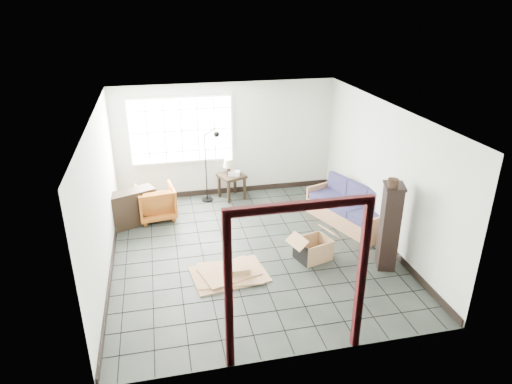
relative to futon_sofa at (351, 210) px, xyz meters
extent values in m
plane|color=black|center=(-2.21, -0.63, -0.30)|extent=(5.50, 5.50, 0.00)
cube|color=silver|center=(-2.21, 2.12, 1.00)|extent=(5.00, 0.02, 2.60)
cube|color=silver|center=(-2.21, -3.38, 1.00)|extent=(5.00, 0.02, 2.60)
cube|color=silver|center=(-4.71, -0.63, 1.00)|extent=(0.02, 5.50, 2.60)
cube|color=silver|center=(0.29, -0.63, 1.00)|extent=(0.02, 5.50, 2.60)
cube|color=white|center=(-2.21, -0.63, 2.30)|extent=(5.00, 5.50, 0.02)
cube|color=black|center=(-2.21, 2.10, -0.24)|extent=(4.95, 0.03, 0.12)
cube|color=black|center=(-4.69, -0.63, -0.24)|extent=(0.03, 5.45, 0.12)
cube|color=black|center=(0.27, -0.63, -0.24)|extent=(0.03, 5.45, 0.12)
cube|color=silver|center=(-3.21, 2.08, 1.30)|extent=(2.32, 0.06, 1.52)
cube|color=white|center=(-3.21, 2.04, 1.30)|extent=(2.20, 0.02, 1.40)
cube|color=#3C0D10|center=(-3.06, -3.33, 0.75)|extent=(0.10, 0.08, 2.10)
cube|color=#3C0D10|center=(-1.36, -3.33, 0.75)|extent=(0.10, 0.08, 2.10)
cube|color=#3C0D10|center=(-2.21, -3.33, 1.85)|extent=(1.80, 0.08, 0.10)
cube|color=#A36C49|center=(-0.06, -0.02, -0.14)|extent=(1.27, 1.90, 0.32)
cube|color=#A36C49|center=(0.26, -0.87, -0.02)|extent=(0.68, 0.29, 0.57)
cube|color=#A36C49|center=(-0.37, 0.83, -0.02)|extent=(0.68, 0.29, 0.57)
cube|color=#A36C49|center=(0.24, 0.09, 0.19)|extent=(0.67, 1.68, 0.62)
cube|color=#1B1F43|center=(0.13, -0.57, 0.09)|extent=(0.79, 0.75, 0.14)
cube|color=#1B1F43|center=(0.37, -0.49, 0.30)|extent=(0.31, 0.57, 0.46)
cube|color=#1B1F43|center=(-0.07, -0.03, 0.09)|extent=(0.79, 0.75, 0.14)
cube|color=#1B1F43|center=(0.17, 0.06, 0.30)|extent=(0.31, 0.57, 0.46)
cube|color=#1B1F43|center=(-0.27, 0.52, 0.09)|extent=(0.79, 0.75, 0.14)
cube|color=#1B1F43|center=(-0.03, 0.61, 0.30)|extent=(0.31, 0.57, 0.46)
imported|color=#9C5916|center=(-3.88, 1.12, 0.09)|extent=(0.84, 0.80, 0.78)
cube|color=black|center=(-2.16, 1.77, 0.25)|extent=(0.69, 0.69, 0.06)
cube|color=black|center=(-2.28, 1.49, -0.04)|extent=(0.07, 0.07, 0.53)
cube|color=black|center=(-1.88, 1.65, -0.04)|extent=(0.07, 0.07, 0.53)
cube|color=black|center=(-2.43, 1.89, -0.04)|extent=(0.07, 0.07, 0.53)
cube|color=black|center=(-2.04, 2.04, -0.04)|extent=(0.07, 0.07, 0.53)
cylinder|color=black|center=(-2.22, 1.78, 0.35)|extent=(0.10, 0.10, 0.13)
cylinder|color=black|center=(-2.22, 1.78, 0.46)|extent=(0.02, 0.02, 0.09)
cone|color=beige|center=(-2.22, 1.78, 0.56)|extent=(0.27, 0.27, 0.19)
cube|color=silver|center=(-2.10, 1.73, 0.33)|extent=(0.29, 0.26, 0.09)
cylinder|color=black|center=(-2.22, 1.76, 0.33)|extent=(0.03, 0.06, 0.05)
cylinder|color=black|center=(-2.73, 1.77, -0.29)|extent=(0.33, 0.33, 0.03)
cylinder|color=black|center=(-2.73, 1.77, 0.50)|extent=(0.03, 0.03, 1.56)
cylinder|color=black|center=(-2.60, 1.76, 1.32)|extent=(0.26, 0.11, 0.14)
sphere|color=black|center=(-2.47, 1.75, 1.25)|extent=(0.18, 0.18, 0.14)
cube|color=black|center=(-4.36, 0.92, 0.07)|extent=(1.02, 0.72, 0.74)
cube|color=black|center=(-4.36, 0.92, 0.08)|extent=(0.94, 0.64, 0.03)
cube|color=black|center=(-0.06, -1.65, 0.46)|extent=(0.39, 0.45, 1.51)
cube|color=black|center=(-0.06, -1.65, 1.21)|extent=(0.43, 0.50, 0.04)
cylinder|color=black|center=(-0.13, -1.72, 1.30)|extent=(0.20, 0.20, 0.13)
cube|color=olive|center=(-1.19, -1.14, -0.29)|extent=(0.66, 0.59, 0.02)
cube|color=black|center=(-1.46, -1.22, -0.11)|extent=(0.15, 0.43, 0.38)
cube|color=olive|center=(-0.93, -1.06, -0.11)|extent=(0.15, 0.43, 0.38)
cube|color=olive|center=(-1.13, -1.35, -0.11)|extent=(0.54, 0.18, 0.38)
cube|color=olive|center=(-1.26, -0.93, -0.11)|extent=(0.54, 0.18, 0.38)
cube|color=olive|center=(-1.53, -1.24, 0.14)|extent=(0.33, 0.49, 0.15)
cube|color=olive|center=(-0.85, -1.03, 0.14)|extent=(0.33, 0.49, 0.15)
cube|color=olive|center=(-2.74, -1.35, -0.29)|extent=(1.33, 1.02, 0.03)
cube|color=olive|center=(-2.74, -1.35, -0.26)|extent=(1.11, 0.85, 0.03)
cube|color=olive|center=(-2.74, -1.35, -0.24)|extent=(1.07, 0.90, 0.03)
cube|color=olive|center=(-2.59, -1.39, -0.17)|extent=(0.36, 0.29, 0.10)
camera|label=1|loc=(-3.70, -7.78, 4.05)|focal=32.00mm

